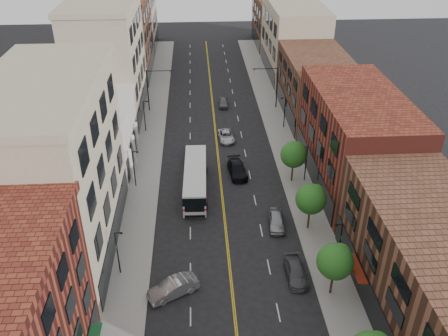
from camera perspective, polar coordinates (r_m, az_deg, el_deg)
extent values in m
plane|color=black|center=(43.69, 1.51, -19.15)|extent=(220.00, 220.00, 0.00)
cube|color=gray|center=(71.62, -8.90, 2.65)|extent=(4.00, 110.00, 0.15)
cube|color=gray|center=(72.41, 7.06, 3.13)|extent=(4.00, 110.00, 0.15)
cube|color=tan|center=(49.76, -19.59, -0.58)|extent=(10.00, 22.00, 18.00)
cube|color=silver|center=(67.41, -15.35, 3.76)|extent=(10.00, 14.00, 8.00)
cube|color=tan|center=(81.04, -13.79, 12.40)|extent=(10.00, 20.00, 18.00)
cube|color=brown|center=(100.41, -11.98, 15.21)|extent=(10.00, 20.00, 15.00)
cube|color=tan|center=(117.20, -11.03, 18.77)|extent=(10.00, 16.00, 20.00)
cube|color=brown|center=(44.55, 24.51, -12.31)|extent=(10.00, 26.00, 10.00)
cube|color=maroon|center=(62.02, 15.52, 3.36)|extent=(10.00, 22.00, 12.00)
cube|color=brown|center=(80.78, 11.04, 9.64)|extent=(10.00, 20.00, 10.00)
cube|color=tan|center=(99.61, 8.34, 15.12)|extent=(10.00, 22.00, 14.00)
cube|color=brown|center=(119.00, 6.41, 17.07)|extent=(10.00, 18.00, 11.00)
cylinder|color=black|center=(46.86, 12.83, -13.31)|extent=(0.22, 0.22, 2.50)
sphere|color=#1F5418|center=(45.10, 13.22, -10.89)|extent=(3.40, 3.40, 3.40)
sphere|color=#1F5418|center=(45.19, 13.78, -10.02)|extent=(2.04, 2.04, 2.04)
cylinder|color=black|center=(54.18, 10.16, -6.01)|extent=(0.22, 0.22, 2.50)
sphere|color=#1F5418|center=(52.66, 10.42, -3.71)|extent=(3.40, 3.40, 3.40)
sphere|color=#1F5418|center=(52.81, 10.90, -2.98)|extent=(2.04, 2.04, 2.04)
cylinder|color=black|center=(62.24, 8.20, -0.51)|extent=(0.22, 0.22, 2.50)
sphere|color=#1F5418|center=(60.92, 8.38, 1.61)|extent=(3.40, 3.40, 3.40)
sphere|color=#1F5418|center=(61.12, 8.81, 2.22)|extent=(2.04, 2.04, 2.04)
cylinder|color=black|center=(48.05, -12.68, -9.97)|extent=(0.14, 0.14, 5.00)
cylinder|color=black|center=(46.42, -12.60, -7.63)|extent=(0.70, 0.10, 0.10)
cube|color=black|center=(46.41, -12.29, -7.67)|extent=(0.28, 0.14, 0.14)
cube|color=#19592D|center=(47.47, -12.80, -9.15)|extent=(0.04, 0.55, 0.35)
cylinder|color=black|center=(60.95, -10.76, -0.13)|extent=(0.14, 0.14, 5.00)
cylinder|color=black|center=(59.68, -10.66, 1.94)|extent=(0.70, 0.10, 0.10)
cube|color=black|center=(59.67, -10.42, 1.91)|extent=(0.28, 0.14, 0.14)
cube|color=#19592D|center=(60.50, -10.84, 0.61)|extent=(0.04, 0.55, 0.35)
cylinder|color=black|center=(75.06, -9.55, 6.16)|extent=(0.14, 0.14, 5.00)
cylinder|color=black|center=(74.03, -9.44, 7.93)|extent=(0.70, 0.10, 0.10)
cube|color=black|center=(74.02, -9.25, 7.90)|extent=(0.28, 0.14, 0.14)
cube|color=#19592D|center=(74.69, -9.61, 6.79)|extent=(0.04, 0.55, 0.35)
cylinder|color=black|center=(49.33, 13.73, -8.88)|extent=(0.14, 0.14, 5.00)
cylinder|color=black|center=(47.71, 13.70, -6.60)|extent=(0.70, 0.10, 0.10)
cube|color=black|center=(47.67, 13.40, -6.66)|extent=(0.28, 0.14, 0.14)
cube|color=#19592D|center=(48.77, 13.86, -8.07)|extent=(0.04, 0.55, 0.35)
cylinder|color=black|center=(61.97, 9.83, 0.53)|extent=(0.14, 0.14, 5.00)
cylinder|color=black|center=(60.68, 9.71, 2.55)|extent=(0.70, 0.10, 0.10)
cube|color=black|center=(60.65, 9.48, 2.51)|extent=(0.28, 0.14, 0.14)
cube|color=#19592D|center=(61.52, 9.90, 1.25)|extent=(0.04, 0.55, 0.35)
cylinder|color=black|center=(75.89, 7.30, 6.62)|extent=(0.14, 0.14, 5.00)
cylinder|color=black|center=(74.84, 7.16, 8.37)|extent=(0.70, 0.10, 0.10)
cube|color=black|center=(74.82, 6.97, 8.33)|extent=(0.28, 0.14, 0.14)
cube|color=#19592D|center=(75.52, 7.35, 7.25)|extent=(0.04, 0.55, 0.35)
cylinder|color=black|center=(81.97, -9.16, 9.19)|extent=(0.18, 0.18, 7.20)
cylinder|color=black|center=(80.60, -7.77, 11.51)|extent=(4.40, 0.12, 0.12)
imported|color=black|center=(80.62, -6.45, 11.30)|extent=(0.15, 0.18, 0.90)
cylinder|color=black|center=(82.72, 6.39, 9.60)|extent=(0.18, 0.18, 7.20)
cylinder|color=black|center=(81.22, 4.97, 11.82)|extent=(4.40, 0.12, 0.12)
imported|color=black|center=(81.11, 3.67, 11.55)|extent=(0.15, 0.18, 0.90)
cube|color=silver|center=(59.76, -3.46, -1.32)|extent=(3.03, 12.50, 3.00)
cube|color=black|center=(59.38, -3.48, -0.73)|extent=(3.08, 12.54, 1.09)
cube|color=red|center=(59.92, -3.45, -1.57)|extent=(3.08, 12.54, 0.23)
cube|color=black|center=(54.43, -3.58, -4.58)|extent=(2.28, 0.12, 1.66)
cylinder|color=black|center=(57.05, -4.87, -4.59)|extent=(0.32, 1.00, 0.99)
cylinder|color=black|center=(56.96, -2.11, -4.55)|extent=(0.32, 1.00, 0.99)
cylinder|color=black|center=(63.97, -4.59, -0.29)|extent=(0.32, 1.00, 0.99)
cylinder|color=black|center=(63.90, -2.14, -0.24)|extent=(0.32, 1.00, 0.99)
imported|color=#A9ACB1|center=(46.36, -6.13, -14.15)|extent=(5.18, 3.87, 1.63)
imported|color=#434348|center=(48.38, 8.64, -12.27)|extent=(1.98, 4.70, 1.35)
imported|color=gray|center=(54.45, 6.33, -6.30)|extent=(2.15, 4.56, 1.51)
imported|color=#47464B|center=(67.74, -4.00, 1.84)|extent=(1.60, 4.33, 1.42)
imported|color=black|center=(63.46, 1.60, -0.18)|extent=(2.71, 5.52, 1.54)
imported|color=silver|center=(72.37, 0.25, 3.87)|extent=(2.52, 4.80, 1.29)
imported|color=#57585D|center=(84.07, -0.07, 7.89)|extent=(1.84, 4.07, 1.36)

